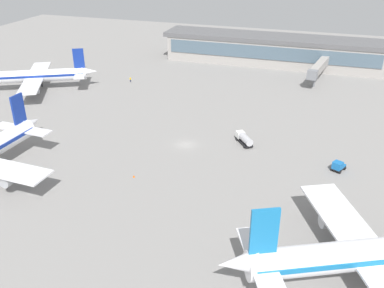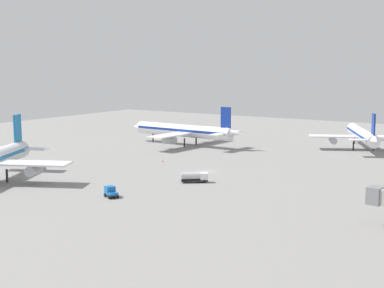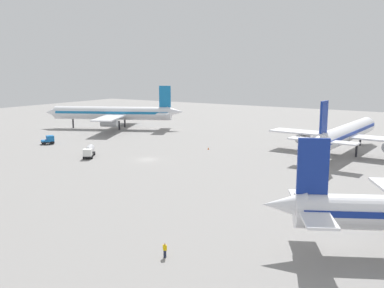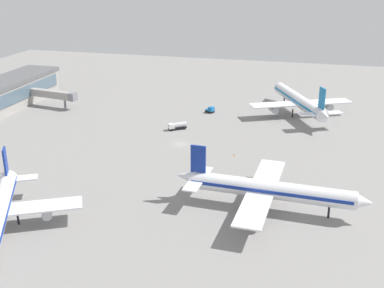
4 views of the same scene
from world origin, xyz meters
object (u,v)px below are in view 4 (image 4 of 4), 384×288
at_px(ground_crew_worker, 5,170).
at_px(safety_cone_near_gate, 234,155).
at_px(airplane_at_gate, 268,189).
at_px(baggage_tug, 210,110).
at_px(fuel_truck, 177,126).
at_px(airplane_distant, 299,101).

bearing_deg(ground_crew_worker, safety_cone_near_gate, -148.93).
relative_size(airplane_at_gate, ground_crew_worker, 27.34).
height_order(airplane_at_gate, safety_cone_near_gate, airplane_at_gate).
distance_m(baggage_tug, ground_crew_worker, 81.13).
height_order(ground_crew_worker, safety_cone_near_gate, ground_crew_worker).
relative_size(fuel_truck, ground_crew_worker, 3.69).
height_order(airplane_distant, fuel_truck, airplane_distant).
height_order(airplane_distant, safety_cone_near_gate, airplane_distant).
xyz_separation_m(baggage_tug, safety_cone_near_gate, (41.11, 16.42, -0.86)).
xyz_separation_m(ground_crew_worker, safety_cone_near_gate, (-28.48, 58.13, -0.55)).
bearing_deg(ground_crew_worker, airplane_at_gate, -176.89).
bearing_deg(fuel_truck, safety_cone_near_gate, 103.21).
height_order(airplane_at_gate, baggage_tug, airplane_at_gate).
height_order(airplane_at_gate, ground_crew_worker, airplane_at_gate).
xyz_separation_m(airplane_at_gate, baggage_tug, (-71.91, -29.53, -3.89)).
bearing_deg(fuel_truck, airplane_at_gate, 88.61).
bearing_deg(airplane_distant, baggage_tug, 74.09).
xyz_separation_m(baggage_tug, fuel_truck, (22.19, -6.64, 0.23)).
relative_size(airplane_at_gate, fuel_truck, 7.41).
relative_size(baggage_tug, fuel_truck, 0.60).
bearing_deg(airplane_distant, fuel_truck, 99.45).
xyz_separation_m(airplane_at_gate, safety_cone_near_gate, (-30.80, -13.11, -4.75)).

